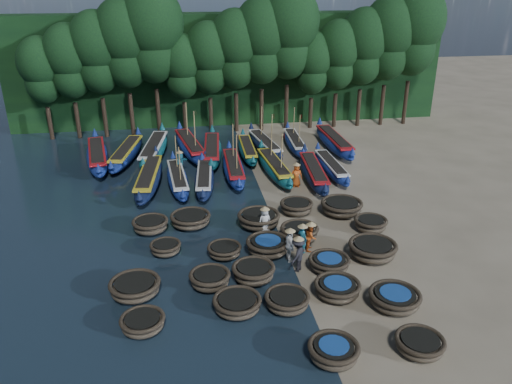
{
  "coord_description": "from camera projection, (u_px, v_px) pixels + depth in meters",
  "views": [
    {
      "loc": [
        -5.02,
        -23.81,
        12.93
      ],
      "look_at": [
        -0.82,
        2.8,
        1.3
      ],
      "focal_mm": 35.0,
      "sensor_mm": 36.0,
      "label": 1
    }
  ],
  "objects": [
    {
      "name": "coracle_23",
      "position": [
        296.0,
        207.0,
        29.49
      ],
      "size": [
        2.2,
        2.2,
        0.77
      ],
      "rotation": [
        0.0,
        0.0,
        -0.25
      ],
      "color": "brown",
      "rests_on": "ground"
    },
    {
      "name": "coracle_9",
      "position": [
        395.0,
        298.0,
        21.11
      ],
      "size": [
        2.51,
        2.51,
        0.73
      ],
      "rotation": [
        0.0,
        0.0,
        0.24
      ],
      "color": "brown",
      "rests_on": "ground"
    },
    {
      "name": "long_boat_17",
      "position": [
        334.0,
        142.0,
        40.65
      ],
      "size": [
        1.67,
        8.97,
        1.58
      ],
      "rotation": [
        0.0,
        0.0,
        0.01
      ],
      "color": "navy",
      "rests_on": "ground"
    },
    {
      "name": "tree_13",
      "position": [
        389.0,
        37.0,
        44.39
      ],
      "size": [
        4.92,
        4.92,
        11.6
      ],
      "color": "black",
      "rests_on": "ground"
    },
    {
      "name": "fisherman_2",
      "position": [
        311.0,
        236.0,
        25.43
      ],
      "size": [
        0.79,
        0.88,
        1.7
      ],
      "rotation": [
        0.0,
        0.0,
        1.21
      ],
      "color": "#C24F19",
      "rests_on": "ground"
    },
    {
      "name": "long_boat_4",
      "position": [
        204.0,
        178.0,
        33.48
      ],
      "size": [
        1.92,
        7.46,
        1.32
      ],
      "rotation": [
        0.0,
        0.0,
        -0.08
      ],
      "color": "#101C3C",
      "rests_on": "ground"
    },
    {
      "name": "tree_12",
      "position": [
        364.0,
        46.0,
        44.33
      ],
      "size": [
        4.51,
        4.51,
        10.63
      ],
      "color": "black",
      "rests_on": "ground"
    },
    {
      "name": "tree_6",
      "position": [
        209.0,
        57.0,
        42.63
      ],
      "size": [
        4.09,
        4.09,
        9.65
      ],
      "color": "black",
      "rests_on": "ground"
    },
    {
      "name": "coracle_16",
      "position": [
        224.0,
        250.0,
        24.94
      ],
      "size": [
        1.74,
        1.74,
        0.63
      ],
      "rotation": [
        0.0,
        0.0,
        0.06
      ],
      "color": "brown",
      "rests_on": "ground"
    },
    {
      "name": "long_boat_8",
      "position": [
        331.0,
        167.0,
        35.55
      ],
      "size": [
        1.36,
        7.31,
        1.29
      ],
      "rotation": [
        0.0,
        0.0,
        0.01
      ],
      "color": "navy",
      "rests_on": "ground"
    },
    {
      "name": "coracle_15",
      "position": [
        166.0,
        248.0,
        25.17
      ],
      "size": [
        1.74,
        1.74,
        0.64
      ],
      "rotation": [
        0.0,
        0.0,
        -0.22
      ],
      "color": "brown",
      "rests_on": "ground"
    },
    {
      "name": "coracle_13",
      "position": [
        329.0,
        263.0,
        23.77
      ],
      "size": [
        2.16,
        2.16,
        0.69
      ],
      "rotation": [
        0.0,
        0.0,
        -0.18
      ],
      "color": "brown",
      "rests_on": "ground"
    },
    {
      "name": "coracle_22",
      "position": [
        259.0,
        219.0,
        27.92
      ],
      "size": [
        2.41,
        2.41,
        0.83
      ],
      "rotation": [
        0.0,
        0.0,
        -0.08
      ],
      "color": "brown",
      "rests_on": "ground"
    },
    {
      "name": "coracle_14",
      "position": [
        373.0,
        249.0,
        24.8
      ],
      "size": [
        2.6,
        2.6,
        0.85
      ],
      "rotation": [
        0.0,
        0.0,
        -0.17
      ],
      "color": "brown",
      "rests_on": "ground"
    },
    {
      "name": "coracle_5",
      "position": [
        143.0,
        323.0,
        19.71
      ],
      "size": [
        1.85,
        1.85,
        0.64
      ],
      "rotation": [
        0.0,
        0.0,
        0.11
      ],
      "color": "brown",
      "rests_on": "ground"
    },
    {
      "name": "long_boat_10",
      "position": [
        126.0,
        153.0,
        38.12
      ],
      "size": [
        2.88,
        8.43,
        1.5
      ],
      "rotation": [
        0.0,
        0.0,
        -0.17
      ],
      "color": "navy",
      "rests_on": "ground"
    },
    {
      "name": "tree_7",
      "position": [
        235.0,
        48.0,
        42.69
      ],
      "size": [
        4.51,
        4.51,
        10.63
      ],
      "color": "black",
      "rests_on": "ground"
    },
    {
      "name": "long_boat_15",
      "position": [
        265.0,
        144.0,
        40.15
      ],
      "size": [
        2.48,
        7.92,
        3.4
      ],
      "rotation": [
        0.0,
        0.0,
        0.14
      ],
      "color": "#101C3C",
      "rests_on": "ground"
    },
    {
      "name": "tree_3",
      "position": [
        124.0,
        42.0,
        41.11
      ],
      "size": [
        4.92,
        4.92,
        11.6
      ],
      "color": "black",
      "rests_on": "ground"
    },
    {
      "name": "coracle_24",
      "position": [
        342.0,
        207.0,
        29.42
      ],
      "size": [
        2.76,
        2.76,
        0.82
      ],
      "rotation": [
        0.0,
        0.0,
        0.22
      ],
      "color": "brown",
      "rests_on": "ground"
    },
    {
      "name": "long_boat_7",
      "position": [
        314.0,
        172.0,
        34.41
      ],
      "size": [
        2.1,
        8.21,
        1.45
      ],
      "rotation": [
        0.0,
        0.0,
        -0.08
      ],
      "color": "#101C3C",
      "rests_on": "ground"
    },
    {
      "name": "coracle_11",
      "position": [
        210.0,
        279.0,
        22.47
      ],
      "size": [
        1.95,
        1.95,
        0.75
      ],
      "rotation": [
        0.0,
        0.0,
        -0.13
      ],
      "color": "brown",
      "rests_on": "ground"
    },
    {
      "name": "long_boat_13",
      "position": [
        212.0,
        150.0,
        38.64
      ],
      "size": [
        2.22,
        8.65,
        1.53
      ],
      "rotation": [
        0.0,
        0.0,
        -0.08
      ],
      "color": "#0F5456",
      "rests_on": "ground"
    },
    {
      "name": "coracle_6",
      "position": [
        237.0,
        304.0,
        20.81
      ],
      "size": [
        2.08,
        2.08,
        0.69
      ],
      "rotation": [
        0.0,
        0.0,
        0.05
      ],
      "color": "brown",
      "rests_on": "ground"
    },
    {
      "name": "fisherman_0",
      "position": [
        265.0,
        220.0,
        26.98
      ],
      "size": [
        0.88,
        0.73,
        1.75
      ],
      "rotation": [
        0.0,
        0.0,
        3.51
      ],
      "color": "silver",
      "rests_on": "ground"
    },
    {
      "name": "coracle_3",
      "position": [
        334.0,
        351.0,
        18.12
      ],
      "size": [
        2.22,
        2.22,
        0.73
      ],
      "rotation": [
        0.0,
        0.0,
        0.31
      ],
      "color": "brown",
      "rests_on": "ground"
    },
    {
      "name": "fisherman_5",
      "position": [
        180.0,
        162.0,
        35.28
      ],
      "size": [
        1.1,
        1.61,
        1.87
      ],
      "rotation": [
        0.0,
        0.0,
        1.13
      ],
      "color": "#1B5F73",
      "rests_on": "ground"
    },
    {
      "name": "fisherman_4",
      "position": [
        290.0,
        245.0,
        24.31
      ],
      "size": [
        0.52,
        1.06,
        1.95
      ],
      "rotation": [
        0.0,
        0.0,
        1.67
      ],
      "color": "silver",
      "rests_on": "ground"
    },
    {
      "name": "coracle_12",
      "position": [
        253.0,
        272.0,
        22.92
      ],
      "size": [
        2.25,
        2.25,
        0.81
      ],
      "rotation": [
        0.0,
        0.0,
        0.26
      ],
      "color": "brown",
      "rests_on": "ground"
    },
    {
      "name": "tree_9",
      "position": [
        288.0,
        31.0,
        42.81
      ],
      "size": [
        5.34,
        5.34,
        12.58
      ],
      "color": "black",
      "rests_on": "ground"
    },
    {
      "name": "long_boat_16",
      "position": [
        295.0,
        142.0,
        40.79
      ],
      "size": [
        1.65,
        7.46,
        3.17
      ],
      "rotation": [
        0.0,
        0.0,
        -0.05
      ],
      "color": "navy",
      "rests_on": "ground"
    },
    {
      "name": "tree_14",
      "position": [
        414.0,
        29.0,
        44.46
      ],
      "size": [
        5.34,
        5.34,
        12.58
      ],
      "color": "black",
      "rests_on": "ground"
    },
    {
      "name": "tree_8",
      "position": [
        262.0,
        40.0,
        42.75
      ],
      "size": [
        4.92,
        4.92,
        11.6
      ],
      "color": "black",
      "rests_on": "ground"
    },
    {
      "name": "coracle_18",
      "position": [
        299.0,
        232.0,
        26.46
      ],
      "size": [
        2.08,
        2.08,
        0.83
      ],
      "rotation": [
        0.0,
        0.0,
        -0.03
      ],
      "color": "brown",
      "rests_on": "ground"
    },
    {
      "name": "tree_11",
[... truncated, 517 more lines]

